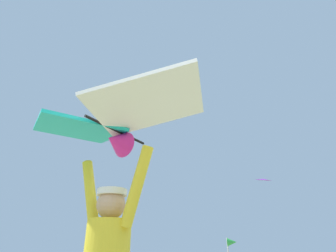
{
  "coord_description": "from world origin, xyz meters",
  "views": [
    {
      "loc": [
        0.94,
        -1.92,
        1.12
      ],
      "look_at": [
        -0.14,
        1.7,
        2.91
      ],
      "focal_mm": 29.42,
      "sensor_mm": 36.0,
      "label": 1
    }
  ],
  "objects_px": {
    "held_stunt_kite": "(111,123)",
    "distant_kite_purple_low_right": "(264,179)",
    "marker_flag": "(232,246)",
    "distant_kite_purple_far_center": "(185,73)"
  },
  "relations": [
    {
      "from": "distant_kite_purple_low_right",
      "to": "distant_kite_purple_far_center",
      "type": "bearing_deg",
      "value": 124.51
    },
    {
      "from": "held_stunt_kite",
      "to": "distant_kite_purple_far_center",
      "type": "relative_size",
      "value": 1.21
    },
    {
      "from": "distant_kite_purple_far_center",
      "to": "marker_flag",
      "type": "bearing_deg",
      "value": -73.58
    },
    {
      "from": "distant_kite_purple_far_center",
      "to": "marker_flag",
      "type": "distance_m",
      "value": 25.79
    },
    {
      "from": "held_stunt_kite",
      "to": "distant_kite_purple_low_right",
      "type": "height_order",
      "value": "distant_kite_purple_low_right"
    },
    {
      "from": "held_stunt_kite",
      "to": "marker_flag",
      "type": "height_order",
      "value": "held_stunt_kite"
    },
    {
      "from": "distant_kite_purple_low_right",
      "to": "distant_kite_purple_far_center",
      "type": "distance_m",
      "value": 19.15
    },
    {
      "from": "distant_kite_purple_low_right",
      "to": "distant_kite_purple_far_center",
      "type": "height_order",
      "value": "distant_kite_purple_far_center"
    },
    {
      "from": "marker_flag",
      "to": "held_stunt_kite",
      "type": "bearing_deg",
      "value": -92.76
    },
    {
      "from": "distant_kite_purple_far_center",
      "to": "held_stunt_kite",
      "type": "bearing_deg",
      "value": -79.24
    }
  ]
}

